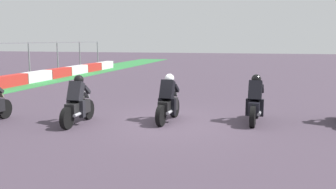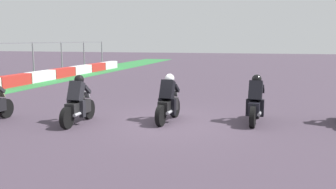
{
  "view_description": "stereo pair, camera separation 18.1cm",
  "coord_description": "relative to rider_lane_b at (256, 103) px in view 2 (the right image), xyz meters",
  "views": [
    {
      "loc": [
        -10.99,
        -2.72,
        2.58
      ],
      "look_at": [
        -0.07,
        -0.0,
        0.9
      ],
      "focal_mm": 39.39,
      "sensor_mm": 36.0,
      "label": 1
    },
    {
      "loc": [
        -10.94,
        -2.9,
        2.58
      ],
      "look_at": [
        -0.07,
        -0.0,
        0.9
      ],
      "focal_mm": 39.39,
      "sensor_mm": 36.0,
      "label": 2
    }
  ],
  "objects": [
    {
      "name": "ground_plane",
      "position": [
        -0.66,
        2.62,
        -0.62
      ],
      "size": [
        120.0,
        120.0,
        0.0
      ],
      "primitive_type": "plane",
      "color": "#453847"
    },
    {
      "name": "rider_lane_d",
      "position": [
        -1.52,
        5.28,
        0.0
      ],
      "size": [
        2.04,
        0.54,
        1.51
      ],
      "rotation": [
        0.0,
        0.0,
        0.01
      ],
      "color": "black",
      "rests_on": "ground_plane"
    },
    {
      "name": "rider_lane_b",
      "position": [
        0.0,
        0.0,
        0.0
      ],
      "size": [
        2.04,
        0.55,
        1.51
      ],
      "rotation": [
        0.0,
        0.0,
        -0.07
      ],
      "color": "black",
      "rests_on": "ground_plane"
    },
    {
      "name": "rider_lane_c",
      "position": [
        -0.5,
        2.67,
        0.0
      ],
      "size": [
        2.04,
        0.55,
        1.51
      ],
      "rotation": [
        0.0,
        0.0,
        -0.08
      ],
      "color": "black",
      "rests_on": "ground_plane"
    }
  ]
}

